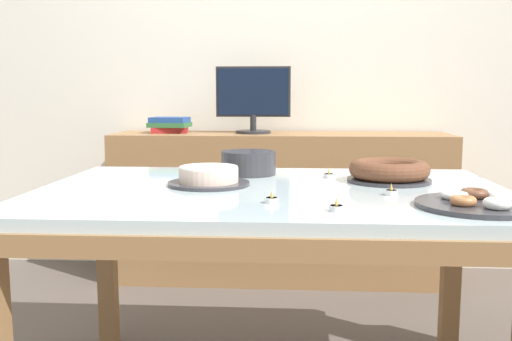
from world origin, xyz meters
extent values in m
cube|color=silver|center=(0.00, 1.70, 1.30)|extent=(8.00, 0.10, 2.60)
cube|color=silver|center=(0.00, 0.00, 0.75)|extent=(1.54, 1.02, 0.04)
cube|color=olive|center=(0.00, -0.49, 0.70)|extent=(1.57, 0.08, 0.06)
cube|color=olive|center=(0.00, 0.49, 0.70)|extent=(1.57, 0.08, 0.06)
cube|color=olive|center=(-0.75, 0.00, 0.70)|extent=(0.08, 1.05, 0.06)
cube|color=olive|center=(0.75, 0.00, 0.70)|extent=(0.08, 1.05, 0.06)
cube|color=olive|center=(-0.72, 0.46, 0.35)|extent=(0.07, 0.07, 0.71)
cube|color=olive|center=(0.72, 0.46, 0.35)|extent=(0.07, 0.07, 0.71)
cube|color=olive|center=(0.00, 1.40, 0.42)|extent=(1.91, 0.44, 0.85)
cylinder|color=#262628|center=(-0.16, 1.40, 0.86)|extent=(0.20, 0.20, 0.02)
cylinder|color=#262628|center=(-0.16, 1.40, 0.91)|extent=(0.04, 0.04, 0.09)
cube|color=#262628|center=(-0.16, 1.40, 1.09)|extent=(0.42, 0.02, 0.28)
cube|color=black|center=(-0.16, 1.39, 1.09)|extent=(0.40, 0.00, 0.26)
cube|color=maroon|center=(-0.64, 1.40, 0.87)|extent=(0.22, 0.17, 0.03)
cube|color=#2D6638|center=(-0.64, 1.40, 0.90)|extent=(0.24, 0.20, 0.03)
cube|color=#23478C|center=(-0.64, 1.40, 0.93)|extent=(0.22, 0.18, 0.03)
cylinder|color=#333338|center=(-0.22, 0.04, 0.77)|extent=(0.28, 0.28, 0.01)
cylinder|color=beige|center=(-0.22, 0.04, 0.80)|extent=(0.20, 0.20, 0.05)
cylinder|color=white|center=(-0.22, 0.04, 0.83)|extent=(0.20, 0.20, 0.01)
cylinder|color=#333338|center=(0.41, 0.16, 0.77)|extent=(0.29, 0.29, 0.01)
torus|color=brown|center=(0.41, 0.16, 0.81)|extent=(0.28, 0.28, 0.06)
cylinder|color=#333338|center=(0.57, -0.29, 0.77)|extent=(0.34, 0.34, 0.01)
torus|color=white|center=(0.64, -0.28, 0.79)|extent=(0.07, 0.07, 0.02)
torus|color=brown|center=(0.58, -0.22, 0.79)|extent=(0.08, 0.08, 0.03)
torus|color=white|center=(0.52, -0.24, 0.79)|extent=(0.08, 0.08, 0.02)
torus|color=#B27042|center=(0.52, -0.33, 0.79)|extent=(0.07, 0.07, 0.03)
torus|color=white|center=(0.60, -0.37, 0.79)|extent=(0.07, 0.07, 0.03)
cylinder|color=#333338|center=(-0.10, 0.31, 0.77)|extent=(0.21, 0.21, 0.01)
cylinder|color=#333338|center=(-0.10, 0.31, 0.78)|extent=(0.21, 0.21, 0.01)
cylinder|color=#333338|center=(-0.10, 0.31, 0.79)|extent=(0.21, 0.21, 0.01)
cylinder|color=#333338|center=(-0.10, 0.31, 0.80)|extent=(0.21, 0.21, 0.01)
cylinder|color=#333338|center=(-0.10, 0.31, 0.81)|extent=(0.21, 0.21, 0.01)
cylinder|color=#333338|center=(-0.10, 0.31, 0.82)|extent=(0.21, 0.21, 0.01)
cylinder|color=#333338|center=(-0.10, 0.31, 0.83)|extent=(0.21, 0.21, 0.01)
cylinder|color=#333338|center=(-0.10, 0.31, 0.84)|extent=(0.21, 0.21, 0.01)
cylinder|color=#333338|center=(-0.10, 0.31, 0.85)|extent=(0.21, 0.21, 0.01)
cylinder|color=silver|center=(0.01, -0.26, 0.78)|extent=(0.04, 0.04, 0.02)
cylinder|color=white|center=(0.01, -0.26, 0.78)|extent=(0.03, 0.03, 0.00)
cone|color=#F9B74C|center=(0.01, -0.26, 0.79)|extent=(0.01, 0.01, 0.02)
cylinder|color=silver|center=(0.37, -0.11, 0.78)|extent=(0.04, 0.04, 0.02)
cylinder|color=white|center=(0.37, -0.11, 0.78)|extent=(0.03, 0.03, 0.00)
cone|color=#F9B74C|center=(0.37, -0.11, 0.79)|extent=(0.01, 0.01, 0.02)
cylinder|color=silver|center=(0.20, 0.24, 0.78)|extent=(0.04, 0.04, 0.02)
cylinder|color=white|center=(0.20, 0.24, 0.78)|extent=(0.03, 0.03, 0.00)
cone|color=#F9B74C|center=(0.20, 0.24, 0.79)|extent=(0.01, 0.01, 0.02)
cylinder|color=silver|center=(0.18, -0.36, 0.78)|extent=(0.04, 0.04, 0.02)
cylinder|color=white|center=(0.18, -0.36, 0.78)|extent=(0.03, 0.03, 0.00)
cone|color=#F9B74C|center=(0.18, -0.36, 0.79)|extent=(0.01, 0.01, 0.02)
camera|label=1|loc=(0.06, -1.86, 1.08)|focal=40.00mm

